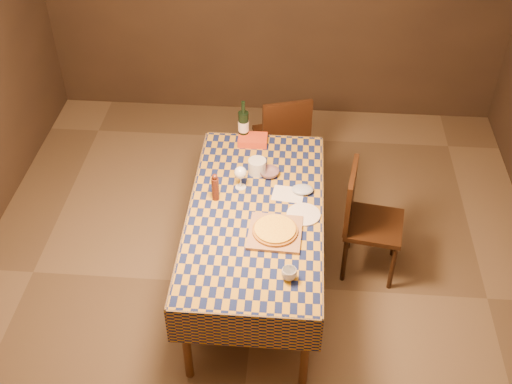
# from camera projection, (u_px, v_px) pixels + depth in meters

# --- Properties ---
(room) EXTENTS (5.00, 5.10, 2.70)m
(room) POSITION_uv_depth(u_px,v_px,m) (255.00, 143.00, 4.07)
(room) COLOR brown
(room) RESTS_ON ground
(dining_table) EXTENTS (0.94, 1.84, 0.77)m
(dining_table) POSITION_uv_depth(u_px,v_px,m) (255.00, 219.00, 4.49)
(dining_table) COLOR brown
(dining_table) RESTS_ON ground
(cutting_board) EXTENTS (0.37, 0.37, 0.02)m
(cutting_board) POSITION_uv_depth(u_px,v_px,m) (275.00, 233.00, 4.26)
(cutting_board) COLOR #9C6E49
(cutting_board) RESTS_ON dining_table
(pizza) EXTENTS (0.35, 0.35, 0.03)m
(pizza) POSITION_uv_depth(u_px,v_px,m) (275.00, 230.00, 4.25)
(pizza) COLOR #9D601A
(pizza) RESTS_ON cutting_board
(pepper_mill) EXTENTS (0.07, 0.07, 0.22)m
(pepper_mill) POSITION_uv_depth(u_px,v_px,m) (215.00, 188.00, 4.48)
(pepper_mill) COLOR #471D10
(pepper_mill) RESTS_ON dining_table
(bowl) EXTENTS (0.19, 0.19, 0.05)m
(bowl) POSITION_uv_depth(u_px,v_px,m) (269.00, 173.00, 4.73)
(bowl) COLOR #664C55
(bowl) RESTS_ON dining_table
(wine_glass) EXTENTS (0.09, 0.09, 0.18)m
(wine_glass) POSITION_uv_depth(u_px,v_px,m) (240.00, 173.00, 4.56)
(wine_glass) COLOR white
(wine_glass) RESTS_ON dining_table
(wine_bottle) EXTENTS (0.11, 0.11, 0.34)m
(wine_bottle) POSITION_uv_depth(u_px,v_px,m) (243.00, 125.00, 5.02)
(wine_bottle) COLOR black
(wine_bottle) RESTS_ON dining_table
(deli_tub) EXTENTS (0.14, 0.14, 0.11)m
(deli_tub) POSITION_uv_depth(u_px,v_px,m) (257.00, 166.00, 4.74)
(deli_tub) COLOR silver
(deli_tub) RESTS_ON dining_table
(takeout_container) EXTENTS (0.23, 0.16, 0.06)m
(takeout_container) POSITION_uv_depth(u_px,v_px,m) (253.00, 140.00, 5.04)
(takeout_container) COLOR #BA3818
(takeout_container) RESTS_ON dining_table
(white_plate) EXTENTS (0.29, 0.29, 0.01)m
(white_plate) POSITION_uv_depth(u_px,v_px,m) (304.00, 215.00, 4.41)
(white_plate) COLOR silver
(white_plate) RESTS_ON dining_table
(tumbler) EXTENTS (0.12, 0.12, 0.08)m
(tumbler) POSITION_uv_depth(u_px,v_px,m) (289.00, 274.00, 3.95)
(tumbler) COLOR silver
(tumbler) RESTS_ON dining_table
(flour_patch) EXTENTS (0.24, 0.19, 0.00)m
(flour_patch) POSITION_uv_depth(u_px,v_px,m) (288.00, 194.00, 4.58)
(flour_patch) COLOR silver
(flour_patch) RESTS_ON dining_table
(flour_bag) EXTENTS (0.17, 0.14, 0.05)m
(flour_bag) POSITION_uv_depth(u_px,v_px,m) (303.00, 189.00, 4.59)
(flour_bag) COLOR #A2B6D0
(flour_bag) RESTS_ON dining_table
(chair_far) EXTENTS (0.53, 0.53, 0.93)m
(chair_far) POSITION_uv_depth(u_px,v_px,m) (283.00, 136.00, 5.56)
(chair_far) COLOR black
(chair_far) RESTS_ON ground
(chair_right) EXTENTS (0.49, 0.48, 0.93)m
(chair_right) POSITION_uv_depth(u_px,v_px,m) (364.00, 216.00, 4.77)
(chair_right) COLOR black
(chair_right) RESTS_ON ground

